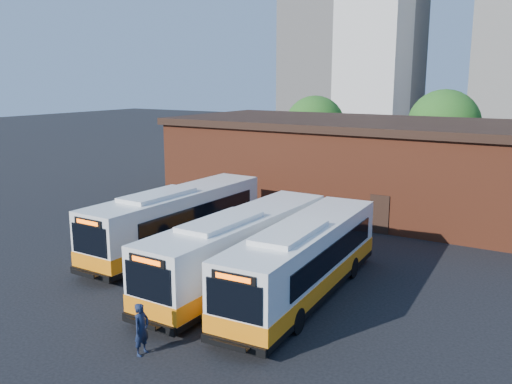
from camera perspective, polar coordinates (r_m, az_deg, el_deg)
The scene contains 8 objects.
ground at distance 23.59m, azimuth -5.90°, elevation -11.39°, with size 220.00×220.00×0.00m, color black.
bus_midwest at distance 30.08m, azimuth -8.26°, elevation -3.11°, with size 2.84×12.82×3.48m.
bus_mideast at distance 24.82m, azimuth -1.66°, elevation -6.31°, with size 2.76×12.60×3.42m.
bus_east at distance 23.54m, azimuth 5.04°, elevation -7.42°, with size 3.29×12.52×3.38m.
transit_worker at distance 19.42m, azimuth -11.96°, elevation -13.95°, with size 0.67×0.44×1.84m, color #121C36.
depot_building at distance 39.89m, azimuth 11.72°, elevation 2.92°, with size 28.60×12.60×6.40m.
tree_west at distance 54.57m, azimuth 6.21°, elevation 6.92°, with size 6.00×6.00×7.65m.
tree_mid at distance 52.52m, azimuth 19.16°, elevation 6.62°, with size 6.56×6.56×8.36m.
Camera 1 is at (13.31, -17.12, 9.29)m, focal length 38.00 mm.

